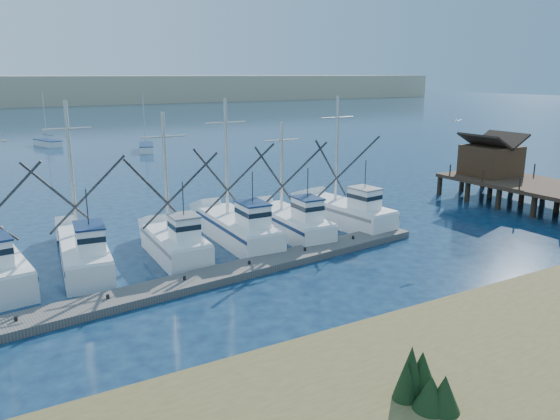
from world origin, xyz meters
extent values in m
plane|color=#0C1B36|center=(0.00, 0.00, 0.00)|extent=(500.00, 500.00, 0.00)
cube|color=#5F5B55|center=(-8.52, 5.55, 0.20)|extent=(30.52, 5.52, 0.41)
cube|color=#4C331E|center=(21.50, 12.00, 3.30)|extent=(4.00, 4.00, 2.60)
cube|color=tan|center=(0.00, 210.00, 5.00)|extent=(360.00, 60.00, 10.00)
cube|color=white|center=(-13.33, 11.28, 0.72)|extent=(3.34, 9.05, 1.44)
cube|color=white|center=(-13.33, 9.02, 2.19)|extent=(1.61, 2.30, 1.50)
cylinder|color=#B7B2A8|center=(-13.33, 12.79, 5.35)|extent=(0.22, 0.22, 7.83)
cube|color=white|center=(-8.31, 10.12, 0.71)|extent=(2.71, 6.61, 1.42)
cube|color=white|center=(-8.31, 8.45, 2.17)|extent=(1.49, 1.64, 1.50)
cylinder|color=#B7B2A8|center=(-8.31, 11.24, 4.98)|extent=(0.22, 0.22, 7.13)
cube|color=white|center=(-3.69, 11.17, 0.75)|extent=(2.88, 8.70, 1.50)
cube|color=white|center=(-3.69, 8.97, 2.25)|extent=(1.57, 2.15, 1.50)
cylinder|color=#B7B2A8|center=(-3.69, 12.64, 5.33)|extent=(0.22, 0.22, 7.66)
cube|color=white|center=(0.15, 10.73, 0.71)|extent=(2.71, 7.81, 1.42)
cube|color=white|center=(0.15, 8.75, 2.17)|extent=(1.47, 1.94, 1.50)
cylinder|color=#B7B2A8|center=(0.15, 12.05, 4.49)|extent=(0.22, 0.22, 6.13)
cube|color=white|center=(4.83, 10.80, 0.78)|extent=(3.31, 8.08, 1.56)
cube|color=white|center=(4.83, 8.78, 2.31)|extent=(1.64, 2.06, 1.50)
cylinder|color=#B7B2A8|center=(4.83, 12.14, 5.37)|extent=(0.22, 0.22, 7.62)
cube|color=white|center=(4.12, 57.04, 0.45)|extent=(3.63, 6.87, 0.90)
cylinder|color=#B7B2A8|center=(4.12, 57.34, 4.50)|extent=(0.12, 0.12, 7.20)
cube|color=white|center=(-7.33, 69.75, 0.45)|extent=(3.55, 6.12, 0.90)
cylinder|color=#B7B2A8|center=(-7.33, 70.05, 4.50)|extent=(0.12, 0.12, 7.20)
sphere|color=white|center=(12.07, 7.76, 7.44)|extent=(0.19, 0.19, 0.19)
cube|color=white|center=(11.78, 7.76, 7.46)|extent=(0.47, 0.11, 0.13)
cube|color=white|center=(12.35, 7.76, 7.46)|extent=(0.47, 0.11, 0.13)
camera|label=1|loc=(-18.51, -19.76, 10.68)|focal=35.00mm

